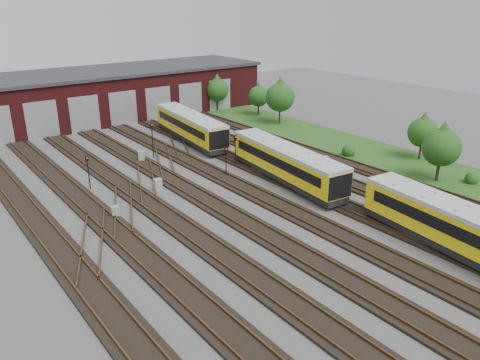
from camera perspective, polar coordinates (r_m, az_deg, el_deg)
ground at (r=33.62m, az=5.89°, el=-5.86°), size 120.00×120.00×0.00m
track_network at (r=33.84m, az=5.01°, el=-5.42°), size 30.40×70.00×0.33m
maintenance_shed at (r=66.06m, az=-18.68°, el=9.62°), size 51.00×12.50×6.35m
grass_verge at (r=53.03m, az=13.61°, el=3.94°), size 8.00×55.00×0.05m
metro_train at (r=41.28m, az=5.65°, el=2.12°), size 4.09×46.10×2.87m
signal_mast_0 at (r=41.53m, az=-18.05°, el=1.41°), size 0.25×0.24×2.96m
signal_mast_1 at (r=48.19m, az=-10.65°, el=5.28°), size 0.27×0.26×3.63m
signal_mast_2 at (r=42.38m, az=-1.72°, el=2.71°), size 0.24×0.23×2.78m
signal_mast_3 at (r=45.03m, az=-0.58°, el=4.13°), size 0.27×0.26×3.11m
relay_cabinet_0 at (r=35.99m, az=-14.96°, el=-3.79°), size 0.61×0.53×0.92m
relay_cabinet_1 at (r=47.84m, az=-11.92°, el=2.84°), size 0.79×0.73×1.06m
relay_cabinet_2 at (r=40.19m, az=-9.98°, el=-0.59°), size 0.68×0.59×1.05m
relay_cabinet_3 at (r=53.91m, az=-6.43°, el=5.29°), size 0.76×0.67×1.14m
relay_cabinet_4 at (r=45.77m, az=10.25°, el=2.17°), size 0.82×0.75×1.13m
tree_0 at (r=68.33m, az=-2.81°, el=11.28°), size 3.26×3.26×5.40m
tree_1 at (r=65.57m, az=2.28°, el=10.46°), size 2.84×2.84×4.71m
tree_2 at (r=60.79m, az=4.93°, el=10.44°), size 3.70×3.70×6.14m
tree_3 at (r=44.38m, az=23.43°, el=4.16°), size 3.32×3.32×5.51m
tree_4 at (r=50.20m, az=21.44°, el=5.80°), size 2.95×2.95×4.90m
bush_0 at (r=45.95m, az=26.43°, el=0.32°), size 1.18×1.18×1.18m
bush_1 at (r=49.82m, az=13.11°, el=3.68°), size 1.38×1.38×1.38m
bush_2 at (r=70.39m, az=-2.05°, el=9.18°), size 1.16×1.16×1.16m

